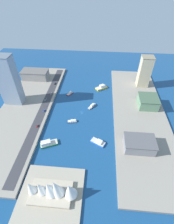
# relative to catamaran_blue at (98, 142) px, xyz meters

# --- Properties ---
(ground_plane) EXTENTS (440.00, 440.00, 0.00)m
(ground_plane) POSITION_rel_catamaran_blue_xyz_m (25.21, -51.53, -1.49)
(ground_plane) COLOR navy
(quay_west) EXTENTS (70.00, 240.00, 3.14)m
(quay_west) POSITION_rel_catamaran_blue_xyz_m (-54.42, -51.53, 0.08)
(quay_west) COLOR gray
(quay_west) RESTS_ON ground_plane
(quay_east) EXTENTS (70.00, 240.00, 3.14)m
(quay_east) POSITION_rel_catamaran_blue_xyz_m (104.83, -51.53, 0.08)
(quay_east) COLOR gray
(quay_east) RESTS_ON ground_plane
(peninsula_point) EXTENTS (56.11, 52.07, 2.00)m
(peninsula_point) POSITION_rel_catamaran_blue_xyz_m (39.78, 61.25, -0.49)
(peninsula_point) COLOR #A89E89
(peninsula_point) RESTS_ON ground_plane
(road_strip) EXTENTS (11.12, 228.00, 0.15)m
(road_strip) POSITION_rel_catamaran_blue_xyz_m (79.24, -51.53, 1.73)
(road_strip) COLOR #38383D
(road_strip) RESTS_ON quay_east
(catamaran_blue) EXTENTS (18.37, 14.35, 4.11)m
(catamaran_blue) POSITION_rel_catamaran_blue_xyz_m (0.00, 0.00, 0.00)
(catamaran_blue) COLOR blue
(catamaran_blue) RESTS_ON ground_plane
(ferry_yellow_fast) EXTENTS (20.74, 18.08, 6.66)m
(ferry_yellow_fast) POSITION_rel_catamaran_blue_xyz_m (-1.25, -113.26, 0.74)
(ferry_yellow_fast) COLOR yellow
(ferry_yellow_fast) RESTS_ON ground_plane
(yacht_sleek_gray) EXTENTS (11.37, 14.91, 3.89)m
(yacht_sleek_gray) POSITION_rel_catamaran_blue_xyz_m (11.39, -64.29, -0.00)
(yacht_sleek_gray) COLOR #999EA3
(yacht_sleek_gray) RESTS_ON ground_plane
(patrol_launch_navy) EXTENTS (13.41, 6.47, 3.11)m
(patrol_launch_navy) POSITION_rel_catamaran_blue_xyz_m (34.92, -31.71, -0.32)
(patrol_launch_navy) COLOR #1E284C
(patrol_launch_navy) RESTS_ON ground_plane
(tugboat_red) EXTENTS (9.52, 11.19, 3.46)m
(tugboat_red) POSITION_rel_catamaran_blue_xyz_m (48.68, -93.14, -0.24)
(tugboat_red) COLOR red
(tugboat_red) RESTS_ON ground_plane
(ferry_green_doubledeck) EXTENTS (21.67, 15.07, 6.26)m
(ferry_green_doubledeck) POSITION_rel_catamaran_blue_xyz_m (56.89, 7.48, 0.92)
(ferry_green_doubledeck) COLOR #2D8C4C
(ferry_green_doubledeck) RESTS_ON ground_plane
(terminal_long_green) EXTENTS (26.76, 27.51, 14.78)m
(terminal_long_green) POSITION_rel_catamaran_blue_xyz_m (-67.09, -70.11, 9.07)
(terminal_long_green) COLOR slate
(terminal_long_green) RESTS_ON quay_west
(warehouse_low_gray) EXTENTS (33.24, 22.70, 12.69)m
(warehouse_low_gray) POSITION_rel_catamaran_blue_xyz_m (-44.42, 4.91, 8.03)
(warehouse_low_gray) COLOR gray
(warehouse_low_gray) RESTS_ON quay_west
(carpark_squat_concrete) EXTENTS (45.62, 24.03, 14.77)m
(carpark_squat_concrete) POSITION_rel_catamaran_blue_xyz_m (116.05, -131.46, 9.07)
(carpark_squat_concrete) COLOR gray
(carpark_squat_concrete) RESTS_ON quay_east
(office_block_beige) EXTENTS (18.46, 16.98, 49.26)m
(office_block_beige) POSITION_rel_catamaran_blue_xyz_m (-68.19, -125.36, 26.31)
(office_block_beige) COLOR #C6B793
(office_block_beige) RESTS_ON quay_west
(tower_tall_glass) EXTENTS (26.66, 17.07, 70.29)m
(tower_tall_glass) POSITION_rel_catamaran_blue_xyz_m (124.69, -63.27, 36.83)
(tower_tall_glass) COLOR #8C9EB2
(tower_tall_glass) RESTS_ON quay_east
(pickup_red) EXTENTS (2.05, 4.82, 1.62)m
(pickup_red) POSITION_rel_catamaran_blue_xyz_m (77.08, -16.70, 2.59)
(pickup_red) COLOR black
(pickup_red) RESTS_ON road_strip
(van_white) EXTENTS (2.09, 4.36, 1.66)m
(van_white) POSITION_rel_catamaran_blue_xyz_m (76.49, -86.31, 2.61)
(van_white) COLOR black
(van_white) RESTS_ON road_strip
(suv_black) EXTENTS (1.91, 5.10, 1.57)m
(suv_black) POSITION_rel_catamaran_blue_xyz_m (77.50, -115.43, 2.57)
(suv_black) COLOR black
(suv_black) RESTS_ON road_strip
(sedan_silver) EXTENTS (2.04, 4.98, 1.58)m
(sedan_silver) POSITION_rel_catamaran_blue_xyz_m (81.86, -71.07, 2.58)
(sedan_silver) COLOR black
(sedan_silver) RESTS_ON road_strip
(hatchback_blue) EXTENTS (2.09, 4.56, 1.58)m
(hatchback_blue) POSITION_rel_catamaran_blue_xyz_m (76.44, -45.45, 2.58)
(hatchback_blue) COLOR black
(hatchback_blue) RESTS_ON road_strip
(traffic_light_waterfront) EXTENTS (0.36, 0.36, 6.50)m
(traffic_light_waterfront) POSITION_rel_catamaran_blue_xyz_m (72.49, -49.14, 5.99)
(traffic_light_waterfront) COLOR black
(traffic_light_waterfront) RESTS_ON quay_east
(opera_landmark) EXTENTS (45.69, 23.05, 23.29)m
(opera_landmark) POSITION_rel_catamaran_blue_xyz_m (37.40, 61.25, 9.12)
(opera_landmark) COLOR #BCAD93
(opera_landmark) RESTS_ON peninsula_point
(park_tree_cluster) EXTENTS (7.50, 13.28, 7.20)m
(park_tree_cluster) POSITION_rel_catamaran_blue_xyz_m (-59.69, -65.76, 6.30)
(park_tree_cluster) COLOR brown
(park_tree_cluster) RESTS_ON quay_west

